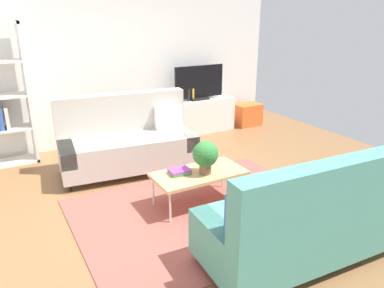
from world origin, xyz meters
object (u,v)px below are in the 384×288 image
Objects in this scene: couch_green at (304,220)px; storage_trunk at (247,114)px; tv at (199,83)px; vase_0 at (170,97)px; tv_console at (198,116)px; vase_1 at (178,96)px; coffee_table at (199,174)px; bottle_1 at (193,95)px; couch_beige at (128,141)px; table_book_0 at (179,173)px; potted_plant at (205,155)px; bottle_0 at (188,95)px.

couch_green is 4.46m from storage_trunk.
vase_0 is (-0.58, 0.07, -0.22)m from tv.
tv_console is 0.59m from vase_1.
coffee_table is 3.52m from storage_trunk.
vase_0 is 0.45m from bottle_1.
couch_beige is 1.02× the size of couch_green.
couch_beige is 8.68× the size of bottle_1.
couch_beige is 10.09× the size of vase_1.
tv is (1.45, 2.49, 0.56)m from coffee_table.
bottle_1 is (-0.14, -0.04, 0.43)m from tv_console.
couch_beige is 1.35m from table_book_0.
coffee_table is at bearing -117.93° from bottle_1.
storage_trunk is 3.55m from potted_plant.
coffee_table is at bearing -116.10° from bottle_0.
tv_console is 2.95m from potted_plant.
couch_beige is at bearing -141.23° from vase_1.
coffee_table is at bearing -136.61° from storage_trunk.
vase_0 is (0.59, 3.98, 0.29)m from couch_green.
coffee_table is at bearing -108.80° from vase_0.
storage_trunk is 1.60m from vase_1.
potted_plant is 2.75m from vase_0.
coffee_table is at bearing -112.20° from vase_1.
storage_trunk is at bearing 44.66° from potted_plant.
bottle_1 reaches higher than coffee_table.
tv_console is 1.11m from storage_trunk.
coffee_table is 2.82m from bottle_1.
tv reaches higher than bottle_0.
bottle_1 reaches higher than vase_1.
couch_green reaches higher than potted_plant.
potted_plant is (-1.40, -2.58, 0.33)m from tv_console.
tv_console is 7.45× the size of vase_0.
potted_plant is at bearing -27.15° from table_book_0.
tv_console is 3.52× the size of potted_plant.
tv reaches higher than coffee_table.
tv_console is 0.46m from bottle_1.
couch_beige is 1.56m from potted_plant.
bottle_0 is (-0.24, -0.02, -0.20)m from tv.
potted_plant is (0.05, -0.06, 0.26)m from coffee_table.
tv is at bearing 55.28° from table_book_0.
tv reaches higher than vase_0.
bottle_0 is at bearing 177.44° from storage_trunk.
coffee_table is 2.73m from vase_0.
couch_green is 1.45m from coffee_table.
couch_green is 4.10m from tv_console.
couch_green reaches higher than vase_1.
couch_green is at bearing -71.30° from table_book_0.
couch_green is 8.51× the size of bottle_1.
couch_beige is 1.85m from vase_1.
table_book_0 is 1.28× the size of vase_0.
bottle_0 is at bearing -175.26° from tv.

